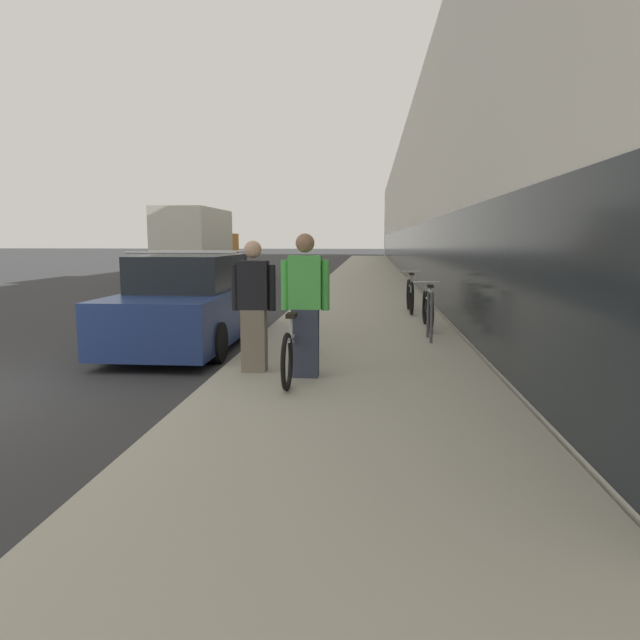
% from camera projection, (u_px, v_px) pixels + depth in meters
% --- Properties ---
extents(sidewalk_slab, '(3.54, 70.00, 0.12)m').
position_uv_depth(sidewalk_slab, '(366.00, 278.00, 26.27)').
color(sidewalk_slab, '#A39E8E').
rests_on(sidewalk_slab, ground).
extents(storefront_facade, '(10.01, 70.00, 7.47)m').
position_uv_depth(storefront_facade, '(485.00, 206.00, 33.06)').
color(storefront_facade, silver).
rests_on(storefront_facade, ground).
extents(tandem_bicycle, '(0.52, 2.80, 0.83)m').
position_uv_depth(tandem_bicycle, '(299.00, 342.00, 7.40)').
color(tandem_bicycle, black).
rests_on(tandem_bicycle, sidewalk_slab).
extents(person_rider, '(0.60, 0.23, 1.75)m').
position_uv_depth(person_rider, '(305.00, 306.00, 6.95)').
color(person_rider, '#33384C').
rests_on(person_rider, sidewalk_slab).
extents(person_bystander, '(0.57, 0.22, 1.67)m').
position_uv_depth(person_bystander, '(254.00, 306.00, 7.23)').
color(person_bystander, '#756B5B').
rests_on(person_bystander, sidewalk_slab).
extents(bike_rack_hoop, '(0.05, 0.60, 0.84)m').
position_uv_depth(bike_rack_hoop, '(430.00, 310.00, 9.54)').
color(bike_rack_hoop, '#4C4C51').
rests_on(bike_rack_hoop, sidewalk_slab).
extents(cruiser_bike_nearest, '(0.52, 1.74, 0.86)m').
position_uv_depth(cruiser_bike_nearest, '(428.00, 309.00, 10.90)').
color(cruiser_bike_nearest, black).
rests_on(cruiser_bike_nearest, sidewalk_slab).
extents(cruiser_bike_middle, '(0.52, 1.74, 0.95)m').
position_uv_depth(cruiser_bike_middle, '(410.00, 295.00, 13.28)').
color(cruiser_bike_middle, black).
rests_on(cruiser_bike_middle, sidewalk_slab).
extents(parked_sedan_curbside, '(1.82, 4.53, 1.61)m').
position_uv_depth(parked_sedan_curbside, '(192.00, 304.00, 9.72)').
color(parked_sedan_curbside, navy).
rests_on(parked_sedan_curbside, ground).
extents(moving_truck, '(2.21, 6.54, 3.09)m').
position_uv_depth(moving_truck, '(198.00, 245.00, 24.81)').
color(moving_truck, orange).
rests_on(moving_truck, ground).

